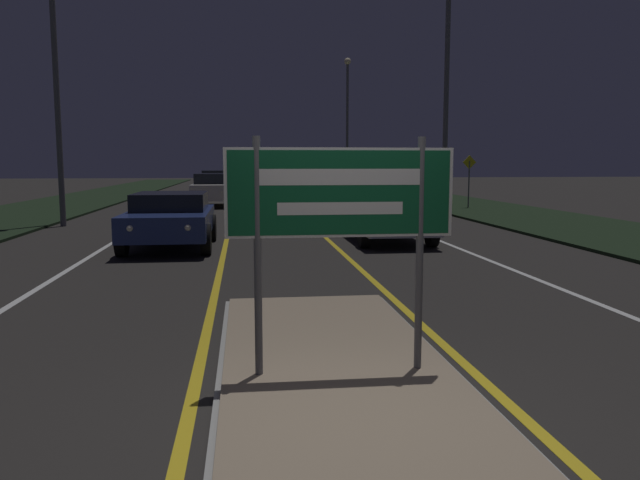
{
  "coord_description": "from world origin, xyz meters",
  "views": [
    {
      "loc": [
        -0.86,
        -4.65,
        2.03
      ],
      "look_at": [
        0.0,
        2.41,
        1.14
      ],
      "focal_mm": 35.0,
      "sensor_mm": 36.0,
      "label": 1
    }
  ],
  "objects_px": {
    "car_receding_0": "(386,213)",
    "warning_sign": "(469,176)",
    "car_approaching_1": "(212,189)",
    "car_approaching_2": "(215,182)",
    "streetlight_left_near": "(53,17)",
    "car_receding_1": "(409,195)",
    "highway_sign": "(340,205)",
    "car_approaching_0": "(171,218)",
    "streetlight_right_near": "(447,63)",
    "streetlight_right_far": "(347,110)"
  },
  "relations": [
    {
      "from": "streetlight_left_near",
      "to": "car_approaching_0",
      "type": "bearing_deg",
      "value": -54.34
    },
    {
      "from": "car_receding_1",
      "to": "car_approaching_2",
      "type": "distance_m",
      "value": 18.85
    },
    {
      "from": "streetlight_left_near",
      "to": "car_receding_1",
      "type": "bearing_deg",
      "value": 16.36
    },
    {
      "from": "streetlight_right_near",
      "to": "car_receding_0",
      "type": "height_order",
      "value": "streetlight_right_near"
    },
    {
      "from": "highway_sign",
      "to": "car_approaching_2",
      "type": "distance_m",
      "value": 35.8
    },
    {
      "from": "highway_sign",
      "to": "car_approaching_0",
      "type": "xyz_separation_m",
      "value": [
        -2.61,
        9.6,
        -0.93
      ]
    },
    {
      "from": "car_receding_0",
      "to": "car_approaching_2",
      "type": "distance_m",
      "value": 26.04
    },
    {
      "from": "car_receding_1",
      "to": "car_approaching_2",
      "type": "xyz_separation_m",
      "value": [
        -8.43,
        16.86,
        0.05
      ]
    },
    {
      "from": "streetlight_right_near",
      "to": "streetlight_right_far",
      "type": "distance_m",
      "value": 22.43
    },
    {
      "from": "streetlight_left_near",
      "to": "car_approaching_2",
      "type": "bearing_deg",
      "value": 79.19
    },
    {
      "from": "highway_sign",
      "to": "car_approaching_0",
      "type": "bearing_deg",
      "value": 105.21
    },
    {
      "from": "highway_sign",
      "to": "streetlight_left_near",
      "type": "relative_size",
      "value": 0.22
    },
    {
      "from": "car_approaching_0",
      "to": "car_approaching_2",
      "type": "xyz_separation_m",
      "value": [
        -0.11,
        26.09,
        0.08
      ]
    },
    {
      "from": "car_approaching_0",
      "to": "warning_sign",
      "type": "distance_m",
      "value": 16.05
    },
    {
      "from": "car_approaching_0",
      "to": "car_approaching_1",
      "type": "xyz_separation_m",
      "value": [
        0.26,
        14.4,
        0.09
      ]
    },
    {
      "from": "streetlight_right_near",
      "to": "car_approaching_1",
      "type": "bearing_deg",
      "value": 138.93
    },
    {
      "from": "car_receding_1",
      "to": "car_approaching_0",
      "type": "bearing_deg",
      "value": -132.05
    },
    {
      "from": "warning_sign",
      "to": "car_approaching_2",
      "type": "bearing_deg",
      "value": 127.89
    },
    {
      "from": "car_receding_0",
      "to": "car_approaching_0",
      "type": "distance_m",
      "value": 5.45
    },
    {
      "from": "streetlight_right_near",
      "to": "car_approaching_1",
      "type": "height_order",
      "value": "streetlight_right_near"
    },
    {
      "from": "streetlight_left_near",
      "to": "car_approaching_0",
      "type": "height_order",
      "value": "streetlight_left_near"
    },
    {
      "from": "streetlight_right_near",
      "to": "car_approaching_0",
      "type": "xyz_separation_m",
      "value": [
        -8.97,
        -6.81,
        -4.81
      ]
    },
    {
      "from": "streetlight_right_near",
      "to": "streetlight_right_far",
      "type": "relative_size",
      "value": 0.93
    },
    {
      "from": "streetlight_left_near",
      "to": "car_approaching_1",
      "type": "bearing_deg",
      "value": 64.05
    },
    {
      "from": "car_receding_1",
      "to": "warning_sign",
      "type": "height_order",
      "value": "warning_sign"
    },
    {
      "from": "streetlight_right_far",
      "to": "car_receding_0",
      "type": "xyz_separation_m",
      "value": [
        -3.72,
        -28.61,
        -5.0
      ]
    },
    {
      "from": "car_receding_0",
      "to": "streetlight_right_near",
      "type": "bearing_deg",
      "value": 60.06
    },
    {
      "from": "car_approaching_0",
      "to": "car_approaching_2",
      "type": "bearing_deg",
      "value": 90.23
    },
    {
      "from": "streetlight_right_far",
      "to": "car_approaching_0",
      "type": "height_order",
      "value": "streetlight_right_far"
    },
    {
      "from": "streetlight_left_near",
      "to": "streetlight_right_near",
      "type": "xyz_separation_m",
      "value": [
        12.99,
        1.21,
        -0.97
      ]
    },
    {
      "from": "car_approaching_0",
      "to": "warning_sign",
      "type": "relative_size",
      "value": 1.83
    },
    {
      "from": "car_approaching_1",
      "to": "car_approaching_2",
      "type": "xyz_separation_m",
      "value": [
        -0.37,
        11.69,
        -0.01
      ]
    },
    {
      "from": "car_receding_0",
      "to": "car_receding_1",
      "type": "height_order",
      "value": "car_receding_1"
    },
    {
      "from": "streetlight_right_near",
      "to": "car_approaching_0",
      "type": "bearing_deg",
      "value": -142.8
    },
    {
      "from": "highway_sign",
      "to": "car_receding_1",
      "type": "bearing_deg",
      "value": 73.12
    },
    {
      "from": "streetlight_right_far",
      "to": "car_approaching_0",
      "type": "xyz_separation_m",
      "value": [
        -9.13,
        -29.24,
        -5.0
      ]
    },
    {
      "from": "streetlight_left_near",
      "to": "car_approaching_1",
      "type": "height_order",
      "value": "streetlight_left_near"
    },
    {
      "from": "streetlight_right_far",
      "to": "warning_sign",
      "type": "relative_size",
      "value": 4.12
    },
    {
      "from": "streetlight_right_far",
      "to": "car_approaching_0",
      "type": "relative_size",
      "value": 2.25
    },
    {
      "from": "highway_sign",
      "to": "car_receding_0",
      "type": "xyz_separation_m",
      "value": [
        2.81,
        10.24,
        -0.93
      ]
    },
    {
      "from": "streetlight_right_near",
      "to": "car_approaching_0",
      "type": "relative_size",
      "value": 2.09
    },
    {
      "from": "car_receding_0",
      "to": "warning_sign",
      "type": "xyz_separation_m",
      "value": [
        6.1,
        10.51,
        0.73
      ]
    },
    {
      "from": "car_approaching_2",
      "to": "streetlight_right_near",
      "type": "bearing_deg",
      "value": -64.78
    },
    {
      "from": "streetlight_right_far",
      "to": "car_approaching_1",
      "type": "relative_size",
      "value": 2.26
    },
    {
      "from": "car_receding_0",
      "to": "car_approaching_1",
      "type": "bearing_deg",
      "value": 110.53
    },
    {
      "from": "streetlight_right_far",
      "to": "car_approaching_2",
      "type": "xyz_separation_m",
      "value": [
        -9.24,
        -3.16,
        -4.92
      ]
    },
    {
      "from": "streetlight_right_near",
      "to": "car_receding_0",
      "type": "relative_size",
      "value": 2.01
    },
    {
      "from": "streetlight_left_near",
      "to": "car_receding_0",
      "type": "relative_size",
      "value": 2.27
    },
    {
      "from": "highway_sign",
      "to": "streetlight_left_near",
      "type": "height_order",
      "value": "streetlight_left_near"
    },
    {
      "from": "streetlight_right_near",
      "to": "car_approaching_1",
      "type": "xyz_separation_m",
      "value": [
        -8.71,
        7.59,
        -4.72
      ]
    }
  ]
}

